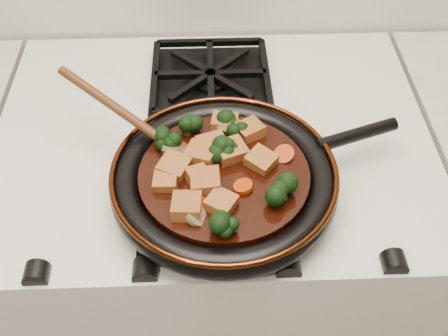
{
  "coord_description": "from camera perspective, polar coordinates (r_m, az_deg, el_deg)",
  "views": [
    {
      "loc": [
        -0.01,
        0.98,
        1.57
      ],
      "look_at": [
        0.02,
        1.54,
        0.97
      ],
      "focal_mm": 45.0,
      "sensor_mm": 36.0,
      "label": 1
    }
  ],
  "objects": [
    {
      "name": "broccoli_floret_0",
      "position": [
        0.8,
        6.08,
        -2.52
      ],
      "size": [
        0.09,
        0.09,
        0.07
      ],
      "primitive_type": null,
      "rotation": [
        -0.07,
        0.22,
        1.98
      ],
      "color": "black",
      "rests_on": "braising_sauce"
    },
    {
      "name": "tofu_cube_9",
      "position": [
        0.85,
        0.69,
        1.68
      ],
      "size": [
        0.06,
        0.05,
        0.03
      ],
      "primitive_type": "cube",
      "rotation": [
        0.06,
        0.03,
        0.4
      ],
      "color": "brown",
      "rests_on": "braising_sauce"
    },
    {
      "name": "carrot_coin_1",
      "position": [
        0.9,
        3.02,
        4.08
      ],
      "size": [
        0.03,
        0.03,
        0.03
      ],
      "primitive_type": "cylinder",
      "rotation": [
        -0.35,
        0.33,
        0.0
      ],
      "color": "#A92C04",
      "rests_on": "braising_sauce"
    },
    {
      "name": "tofu_cube_8",
      "position": [
        0.85,
        -2.34,
        1.34
      ],
      "size": [
        0.06,
        0.05,
        0.03
      ],
      "primitive_type": "cube",
      "rotation": [
        0.03,
        0.04,
        2.77
      ],
      "color": "brown",
      "rests_on": "braising_sauce"
    },
    {
      "name": "tofu_cube_4",
      "position": [
        0.82,
        -5.92,
        -1.29
      ],
      "size": [
        0.04,
        0.04,
        0.02
      ],
      "primitive_type": "cube",
      "rotation": [
        -0.06,
        0.08,
        3.05
      ],
      "color": "brown",
      "rests_on": "braising_sauce"
    },
    {
      "name": "stove",
      "position": [
        1.33,
        -0.9,
        -10.75
      ],
      "size": [
        0.76,
        0.6,
        0.9
      ],
      "primitive_type": "cube",
      "color": "beige",
      "rests_on": "ground"
    },
    {
      "name": "tofu_cube_0",
      "position": [
        0.83,
        -5.07,
        0.1
      ],
      "size": [
        0.06,
        0.06,
        0.03
      ],
      "primitive_type": "cube",
      "rotation": [
        0.05,
        -0.06,
        1.11
      ],
      "color": "brown",
      "rests_on": "braising_sauce"
    },
    {
      "name": "carrot_coin_0",
      "position": [
        0.81,
        1.96,
        -1.88
      ],
      "size": [
        0.03,
        0.03,
        0.01
      ],
      "primitive_type": "cylinder",
      "rotation": [
        -0.07,
        -0.21,
        0.0
      ],
      "color": "#A92C04",
      "rests_on": "braising_sauce"
    },
    {
      "name": "tofu_cube_6",
      "position": [
        0.89,
        2.64,
        3.85
      ],
      "size": [
        0.05,
        0.05,
        0.03
      ],
      "primitive_type": "cube",
      "rotation": [
        -0.05,
        0.07,
        2.07
      ],
      "color": "brown",
      "rests_on": "braising_sauce"
    },
    {
      "name": "tofu_cube_2",
      "position": [
        0.81,
        -1.85,
        -1.45
      ],
      "size": [
        0.04,
        0.05,
        0.03
      ],
      "primitive_type": "cube",
      "rotation": [
        -0.05,
        -0.09,
        0.03
      ],
      "color": "brown",
      "rests_on": "braising_sauce"
    },
    {
      "name": "broccoli_floret_4",
      "position": [
        0.89,
        1.01,
        4.12
      ],
      "size": [
        0.09,
        0.08,
        0.06
      ],
      "primitive_type": null,
      "rotation": [
        -0.23,
        0.01,
        2.03
      ],
      "color": "black",
      "rests_on": "braising_sauce"
    },
    {
      "name": "burner_grate_front",
      "position": [
        0.87,
        -1.0,
        -2.16
      ],
      "size": [
        0.23,
        0.23,
        0.03
      ],
      "primitive_type": null,
      "color": "black",
      "rests_on": "stove"
    },
    {
      "name": "braising_sauce",
      "position": [
        0.84,
        0.0,
        -0.98
      ],
      "size": [
        0.26,
        0.26,
        0.02
      ],
      "primitive_type": "cylinder",
      "color": "black",
      "rests_on": "skillet"
    },
    {
      "name": "mushroom_slice_2",
      "position": [
        0.89,
        1.25,
        4.1
      ],
      "size": [
        0.04,
        0.04,
        0.03
      ],
      "primitive_type": "cylinder",
      "rotation": [
        0.76,
        0.0,
        1.45
      ],
      "color": "olive",
      "rests_on": "braising_sauce"
    },
    {
      "name": "wooden_spoon",
      "position": [
        0.88,
        -8.19,
        4.15
      ],
      "size": [
        0.14,
        0.1,
        0.23
      ],
      "rotation": [
        0.0,
        0.0,
        2.56
      ],
      "color": "#4E2810",
      "rests_on": "braising_sauce"
    },
    {
      "name": "tofu_cube_5",
      "position": [
        0.78,
        -3.81,
        -3.92
      ],
      "size": [
        0.04,
        0.05,
        0.03
      ],
      "primitive_type": "cube",
      "rotation": [
        0.09,
        0.02,
        3.07
      ],
      "color": "brown",
      "rests_on": "braising_sauce"
    },
    {
      "name": "broccoli_floret_2",
      "position": [
        0.89,
        -3.73,
        4.04
      ],
      "size": [
        0.08,
        0.09,
        0.07
      ],
      "primitive_type": null,
      "rotation": [
        -0.01,
        0.21,
        1.17
      ],
      "color": "black",
      "rests_on": "braising_sauce"
    },
    {
      "name": "tofu_cube_3",
      "position": [
        0.84,
        3.79,
        0.72
      ],
      "size": [
        0.05,
        0.06,
        0.03
      ],
      "primitive_type": "cube",
      "rotation": [
        -0.08,
        -0.08,
        2.44
      ],
      "color": "brown",
      "rests_on": "braising_sauce"
    },
    {
      "name": "tofu_cube_1",
      "position": [
        0.9,
        0.08,
        4.57
      ],
      "size": [
        0.05,
        0.04,
        0.02
      ],
      "primitive_type": "cube",
      "rotation": [
        0.04,
        -0.0,
        3.0
      ],
      "color": "brown",
      "rests_on": "braising_sauce"
    },
    {
      "name": "broccoli_floret_5",
      "position": [
        0.85,
        0.08,
        1.45
      ],
      "size": [
        0.07,
        0.07,
        0.06
      ],
      "primitive_type": null,
      "rotation": [
        0.08,
        0.21,
        1.63
      ],
      "color": "black",
      "rests_on": "braising_sauce"
    },
    {
      "name": "broccoli_floret_1",
      "position": [
        0.76,
        -0.2,
        -5.77
      ],
      "size": [
        0.07,
        0.07,
        0.07
      ],
      "primitive_type": null,
      "rotation": [
        -0.17,
        -0.11,
        1.62
      ],
      "color": "black",
      "rests_on": "braising_sauce"
    },
    {
      "name": "skillet",
      "position": [
        0.85,
        0.13,
        -1.17
      ],
      "size": [
        0.46,
        0.34,
        0.05
      ],
      "rotation": [
        0.0,
        0.0,
        0.34
      ],
      "color": "black",
      "rests_on": "burner_grate_front"
    },
    {
      "name": "tofu_cube_10",
      "position": [
        0.79,
        -0.29,
        -3.61
      ],
      "size": [
        0.05,
        0.05,
        0.02
      ],
      "primitive_type": "cube",
      "rotation": [
        0.0,
        -0.04,
        2.59
      ],
      "color": "brown",
      "rests_on": "braising_sauce"
    },
    {
      "name": "tofu_cube_7",
      "position": [
        0.82,
        -2.58,
        -1.01
      ],
      "size": [
        0.05,
        0.05,
        0.03
      ],
      "primitive_type": "cube",
      "rotation": [
        0.1,
        -0.07,
        2.01
      ],
      "color": "brown",
      "rests_on": "braising_sauce"
    },
    {
      "name": "broccoli_floret_3",
      "position": [
        0.87,
        -5.7,
        2.5
      ],
      "size": [
        0.07,
        0.07,
        0.06
      ],
      "primitive_type": null,
      "rotation": [
        -0.17,
        0.12,
        2.97
      ],
      "color": "black",
      "rests_on": "braising_sauce"
    },
    {
      "name": "tofu_cube_11",
      "position": [
        0.86,
        -1.18,
        2.2
      ],
      "size": [
        0.05,
        0.05,
        0.03
      ],
      "primitive_type": "cube",
      "rotation": [
        -0.04,
        -0.01,
        1.88
      ],
      "color": "brown",
      "rests_on": "braising_sauce"
    },
    {
      "name": "burner_grate_back",
      "position": [
        1.08,
        -1.38,
        9.15
      ],
      "size": [
        0.23,
        0.23,
        0.03
      ],
      "primitive_type": null,
      "color": "black",
      "rests_on": "stove"
    },
    {
      "name": "mushroom_slice_0",
      "position": [
        0.9,
        0.11,
        4.19
      ],
      "size": [
        0.05,
        0.05,
        0.03
      ],
      "primitive_type": "cylinder",
      "rotation": [
        0.65,
        0.0,
        2.57
      ],
      "color": "olive",
      "rests_on": "braising_sauce"
    },
    {
      "name": "carrot_coin_2",
      "position": [
        0.86,
        6.14,
        1.39
      ],
      "size": [
        0.04,
        0.03,
        0.03
      ],
      "primitive_type": "cylinder",
      "rotation": [
        0.29,
        -0.33,
        0.0
      ],
      "color": "#A92C04",
      "rests_on": "braising_sauce"
    },
    {
      "name": "mushroom_slice_1",
      "position": [
        0.87,
        -5.28,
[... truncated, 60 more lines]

